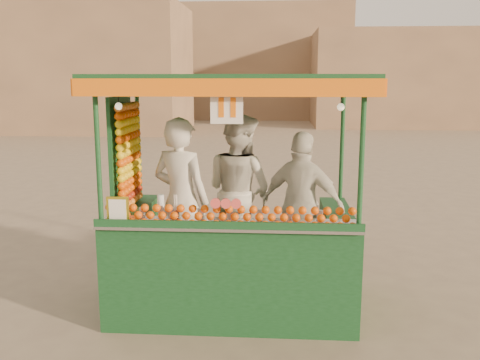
# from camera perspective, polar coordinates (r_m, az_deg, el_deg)

# --- Properties ---
(ground) EXTENTS (90.00, 90.00, 0.00)m
(ground) POSITION_cam_1_polar(r_m,az_deg,el_deg) (6.35, -1.07, -12.56)
(ground) COLOR #746352
(ground) RESTS_ON ground
(building_left) EXTENTS (10.00, 6.00, 6.00)m
(building_left) POSITION_cam_1_polar(r_m,az_deg,el_deg) (27.51, -16.63, 11.42)
(building_left) COLOR #947454
(building_left) RESTS_ON ground
(building_right) EXTENTS (9.00, 6.00, 5.00)m
(building_right) POSITION_cam_1_polar(r_m,az_deg,el_deg) (30.50, 16.50, 10.39)
(building_right) COLOR #947454
(building_right) RESTS_ON ground
(building_center) EXTENTS (14.00, 7.00, 7.00)m
(building_center) POSITION_cam_1_polar(r_m,az_deg,el_deg) (35.91, -0.07, 12.43)
(building_center) COLOR #947454
(building_center) RESTS_ON ground
(juice_cart) EXTENTS (2.83, 1.83, 2.57)m
(juice_cart) POSITION_cam_1_polar(r_m,az_deg,el_deg) (5.79, -1.45, -6.13)
(juice_cart) COLOR #0F3A18
(juice_cart) RESTS_ON ground
(vendor_left) EXTENTS (0.78, 0.65, 1.83)m
(vendor_left) POSITION_cam_1_polar(r_m,az_deg,el_deg) (5.84, -6.37, -2.20)
(vendor_left) COLOR silver
(vendor_left) RESTS_ON ground
(vendor_middle) EXTENTS (1.13, 1.11, 1.83)m
(vendor_middle) POSITION_cam_1_polar(r_m,az_deg,el_deg) (6.28, -0.07, -1.17)
(vendor_middle) COLOR silver
(vendor_middle) RESTS_ON ground
(vendor_right) EXTENTS (1.05, 0.77, 1.66)m
(vendor_right) POSITION_cam_1_polar(r_m,az_deg,el_deg) (5.96, 6.72, -2.76)
(vendor_right) COLOR silver
(vendor_right) RESTS_ON ground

